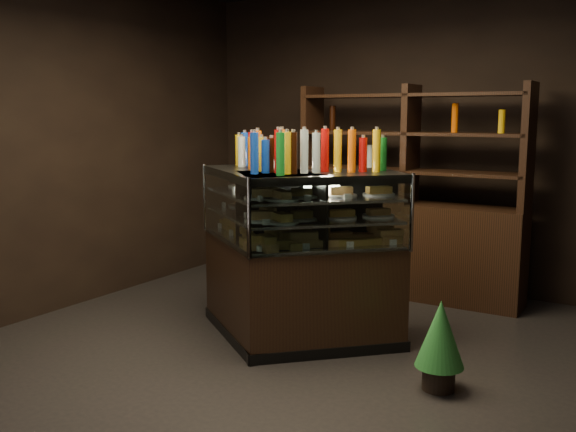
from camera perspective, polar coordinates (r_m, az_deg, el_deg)
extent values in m
plane|color=black|center=(4.60, 1.27, -13.05)|extent=(5.00, 5.00, 0.00)
cube|color=black|center=(6.54, 12.55, 6.83)|extent=(5.00, 0.02, 3.00)
cube|color=black|center=(5.93, -20.13, 6.29)|extent=(0.02, 5.00, 3.00)
cube|color=black|center=(4.85, 2.90, -7.08)|extent=(1.25, 1.24, 0.77)
cube|color=black|center=(4.95, 2.86, -10.90)|extent=(1.28, 1.28, 0.08)
cube|color=black|center=(4.68, 2.98, 3.50)|extent=(1.25, 1.24, 0.06)
cube|color=silver|center=(4.75, 2.93, -2.52)|extent=(1.18, 1.17, 0.02)
cube|color=silver|center=(4.72, 2.95, -0.38)|extent=(1.18, 1.17, 0.02)
cube|color=silver|center=(4.69, 2.97, 1.58)|extent=(1.18, 1.17, 0.02)
cube|color=white|center=(4.42, 4.04, 0.02)|extent=(0.84, 0.83, 0.54)
cylinder|color=silver|center=(4.63, 10.95, 0.29)|extent=(0.03, 0.03, 0.56)
cylinder|color=silver|center=(4.30, -3.50, -0.24)|extent=(0.03, 0.03, 0.56)
cube|color=black|center=(5.07, -2.36, -6.35)|extent=(1.29, 1.17, 0.77)
cube|color=black|center=(5.17, -2.34, -10.01)|extent=(1.33, 1.20, 0.08)
cube|color=black|center=(4.91, -2.43, 3.77)|extent=(1.29, 1.17, 0.06)
cube|color=silver|center=(4.98, -2.39, -1.98)|extent=(1.23, 1.10, 0.02)
cube|color=silver|center=(4.95, -2.41, 0.07)|extent=(1.23, 1.10, 0.02)
cube|color=silver|center=(4.93, -2.42, 1.93)|extent=(1.23, 1.10, 0.02)
cube|color=white|center=(4.85, -5.79, 0.80)|extent=(0.95, 0.70, 0.54)
cylinder|color=silver|center=(4.30, -3.50, -0.24)|extent=(0.03, 0.03, 0.56)
cylinder|color=silver|center=(5.41, -7.41, 1.63)|extent=(0.03, 0.03, 0.56)
cube|color=gold|center=(4.61, -2.87, -2.41)|extent=(0.19, 0.19, 0.06)
cube|color=gold|center=(4.64, -0.87, -2.32)|extent=(0.19, 0.19, 0.06)
cube|color=gold|center=(4.67, 1.10, -2.23)|extent=(0.19, 0.19, 0.06)
cube|color=gold|center=(4.72, 3.04, -2.14)|extent=(0.19, 0.19, 0.06)
cube|color=gold|center=(4.76, 4.94, -2.05)|extent=(0.19, 0.19, 0.06)
cube|color=gold|center=(4.82, 6.80, -1.96)|extent=(0.19, 0.19, 0.06)
cube|color=gold|center=(4.87, 8.61, -1.87)|extent=(0.19, 0.19, 0.06)
cylinder|color=white|center=(4.61, -2.37, -0.37)|extent=(0.24, 0.24, 0.01)
cube|color=gold|center=(4.61, -2.38, 0.06)|extent=(0.18, 0.18, 0.05)
cylinder|color=white|center=(4.68, 1.20, -0.23)|extent=(0.24, 0.24, 0.01)
cube|color=gold|center=(4.67, 1.21, 0.18)|extent=(0.18, 0.18, 0.05)
cylinder|color=white|center=(4.76, 4.67, -0.10)|extent=(0.24, 0.24, 0.01)
cube|color=gold|center=(4.75, 4.68, 0.31)|extent=(0.18, 0.18, 0.05)
cylinder|color=white|center=(4.86, 8.02, 0.02)|extent=(0.24, 0.24, 0.01)
cube|color=gold|center=(4.85, 8.03, 0.42)|extent=(0.18, 0.18, 0.05)
cylinder|color=white|center=(4.59, -2.39, 1.63)|extent=(0.24, 0.24, 0.02)
cube|color=gold|center=(4.59, -2.39, 2.06)|extent=(0.18, 0.18, 0.05)
cylinder|color=white|center=(4.65, 1.21, 1.74)|extent=(0.24, 0.24, 0.02)
cube|color=gold|center=(4.65, 1.21, 2.16)|extent=(0.18, 0.18, 0.05)
cylinder|color=white|center=(4.73, 4.70, 1.84)|extent=(0.24, 0.24, 0.02)
cube|color=gold|center=(4.73, 4.71, 2.25)|extent=(0.18, 0.18, 0.05)
cylinder|color=white|center=(4.83, 8.06, 1.92)|extent=(0.24, 0.24, 0.02)
cube|color=gold|center=(4.83, 8.07, 2.33)|extent=(0.18, 0.18, 0.05)
cube|color=gold|center=(5.42, -4.42, -0.68)|extent=(0.20, 0.18, 0.06)
cube|color=gold|center=(5.27, -3.88, -0.96)|extent=(0.20, 0.18, 0.06)
cube|color=gold|center=(5.12, -3.32, -1.26)|extent=(0.20, 0.18, 0.06)
cube|color=gold|center=(4.96, -2.71, -1.57)|extent=(0.20, 0.18, 0.06)
cube|color=gold|center=(4.81, -2.07, -1.91)|extent=(0.20, 0.18, 0.06)
cube|color=gold|center=(4.66, -1.39, -2.27)|extent=(0.20, 0.18, 0.06)
cube|color=gold|center=(4.51, -0.66, -2.65)|extent=(0.20, 0.18, 0.06)
cylinder|color=white|center=(5.36, -3.99, 0.94)|extent=(0.24, 0.24, 0.01)
cube|color=gold|center=(5.36, -3.99, 1.31)|extent=(0.19, 0.17, 0.05)
cylinder|color=white|center=(5.09, -2.96, 0.51)|extent=(0.24, 0.24, 0.01)
cube|color=gold|center=(5.08, -2.97, 0.89)|extent=(0.19, 0.17, 0.05)
cylinder|color=white|center=(4.81, -1.82, 0.02)|extent=(0.24, 0.24, 0.01)
cube|color=gold|center=(4.80, -1.82, 0.43)|extent=(0.19, 0.17, 0.05)
cylinder|color=white|center=(4.53, -0.54, -0.53)|extent=(0.24, 0.24, 0.01)
cube|color=gold|center=(4.53, -0.54, -0.10)|extent=(0.19, 0.17, 0.05)
cylinder|color=white|center=(5.34, -4.01, 2.67)|extent=(0.24, 0.24, 0.02)
cube|color=gold|center=(5.34, -4.01, 3.04)|extent=(0.19, 0.17, 0.05)
cylinder|color=white|center=(5.06, -2.98, 2.32)|extent=(0.24, 0.24, 0.02)
cube|color=gold|center=(5.06, -2.98, 2.71)|extent=(0.19, 0.17, 0.05)
cylinder|color=white|center=(4.79, -1.83, 1.94)|extent=(0.24, 0.24, 0.02)
cube|color=gold|center=(4.78, -1.83, 2.35)|extent=(0.19, 0.17, 0.05)
cylinder|color=white|center=(4.51, -0.54, 1.51)|extent=(0.24, 0.24, 0.02)
cube|color=gold|center=(4.51, -0.54, 1.94)|extent=(0.19, 0.17, 0.05)
cylinder|color=silver|center=(4.55, -3.00, 5.50)|extent=(0.06, 0.06, 0.28)
cylinder|color=silver|center=(4.55, -3.01, 7.38)|extent=(0.03, 0.03, 0.02)
cylinder|color=#B20C0A|center=(4.57, -1.88, 5.52)|extent=(0.06, 0.06, 0.28)
cylinder|color=silver|center=(4.56, -1.89, 7.40)|extent=(0.03, 0.03, 0.02)
cylinder|color=#D8590A|center=(4.59, -0.78, 5.53)|extent=(0.06, 0.06, 0.28)
cylinder|color=silver|center=(4.58, -0.79, 7.41)|extent=(0.03, 0.03, 0.02)
cylinder|color=yellow|center=(4.61, 0.31, 5.55)|extent=(0.06, 0.06, 0.28)
cylinder|color=silver|center=(4.60, 0.31, 7.42)|extent=(0.03, 0.03, 0.02)
cylinder|color=black|center=(4.63, 1.40, 5.56)|extent=(0.06, 0.06, 0.28)
cylinder|color=silver|center=(4.62, 1.40, 7.42)|extent=(0.03, 0.03, 0.02)
cylinder|color=#147223|center=(4.65, 2.47, 5.58)|extent=(0.06, 0.06, 0.28)
cylinder|color=silver|center=(4.64, 2.48, 7.42)|extent=(0.03, 0.03, 0.02)
cylinder|color=#0F38B2|center=(4.68, 3.53, 5.59)|extent=(0.06, 0.06, 0.28)
cylinder|color=silver|center=(4.67, 3.55, 7.42)|extent=(0.03, 0.03, 0.02)
cylinder|color=silver|center=(4.70, 4.58, 5.59)|extent=(0.06, 0.06, 0.28)
cylinder|color=silver|center=(4.70, 4.61, 7.42)|extent=(0.03, 0.03, 0.02)
cylinder|color=#B20C0A|center=(4.73, 5.62, 5.60)|extent=(0.06, 0.06, 0.28)
cylinder|color=silver|center=(4.72, 5.65, 7.42)|extent=(0.03, 0.03, 0.02)
cylinder|color=#D8590A|center=(4.76, 6.65, 5.60)|extent=(0.06, 0.06, 0.28)
cylinder|color=silver|center=(4.75, 6.68, 7.41)|extent=(0.03, 0.03, 0.02)
cylinder|color=yellow|center=(4.79, 7.66, 5.60)|extent=(0.06, 0.06, 0.28)
cylinder|color=silver|center=(4.78, 7.70, 7.40)|extent=(0.03, 0.03, 0.02)
cylinder|color=black|center=(4.82, 8.66, 5.60)|extent=(0.06, 0.06, 0.28)
cylinder|color=silver|center=(4.82, 8.71, 7.39)|extent=(0.03, 0.03, 0.02)
cylinder|color=silver|center=(5.36, -4.20, 6.02)|extent=(0.06, 0.06, 0.28)
cylinder|color=silver|center=(5.36, -4.22, 7.62)|extent=(0.03, 0.03, 0.02)
cylinder|color=#B20C0A|center=(5.28, -3.90, 5.98)|extent=(0.06, 0.06, 0.28)
cylinder|color=silver|center=(5.27, -3.92, 7.60)|extent=(0.03, 0.03, 0.02)
cylinder|color=#D8590A|center=(5.19, -3.60, 5.93)|extent=(0.06, 0.06, 0.28)
cylinder|color=silver|center=(5.19, -3.61, 7.58)|extent=(0.03, 0.03, 0.02)
cylinder|color=yellow|center=(5.11, -3.28, 5.88)|extent=(0.06, 0.06, 0.28)
cylinder|color=silver|center=(5.10, -3.30, 7.56)|extent=(0.03, 0.03, 0.02)
cylinder|color=black|center=(5.02, -2.95, 5.83)|extent=(0.06, 0.06, 0.28)
cylinder|color=silver|center=(5.02, -2.97, 7.54)|extent=(0.03, 0.03, 0.02)
cylinder|color=#147223|center=(4.94, -2.62, 5.78)|extent=(0.06, 0.06, 0.28)
cylinder|color=silver|center=(4.93, -2.63, 7.52)|extent=(0.03, 0.03, 0.02)
cylinder|color=#0F38B2|center=(4.85, -2.27, 5.72)|extent=(0.06, 0.06, 0.28)
cylinder|color=silver|center=(4.85, -2.28, 7.49)|extent=(0.03, 0.03, 0.02)
cylinder|color=silver|center=(4.77, -1.91, 5.67)|extent=(0.06, 0.06, 0.28)
cylinder|color=silver|center=(4.76, -1.92, 7.47)|extent=(0.03, 0.03, 0.02)
cylinder|color=#B20C0A|center=(4.69, -1.53, 5.61)|extent=(0.06, 0.06, 0.28)
cylinder|color=silver|center=(4.68, -1.54, 7.44)|extent=(0.03, 0.03, 0.02)
cylinder|color=#D8590A|center=(4.60, -1.14, 5.55)|extent=(0.06, 0.06, 0.28)
cylinder|color=silver|center=(4.60, -1.15, 7.41)|extent=(0.03, 0.03, 0.02)
cylinder|color=yellow|center=(4.52, -0.74, 5.48)|extent=(0.06, 0.06, 0.28)
cylinder|color=silver|center=(4.51, -0.75, 7.38)|extent=(0.03, 0.03, 0.02)
cylinder|color=black|center=(4.44, -0.33, 5.42)|extent=(0.06, 0.06, 0.28)
cylinder|color=silver|center=(4.43, -0.33, 7.35)|extent=(0.03, 0.03, 0.02)
cylinder|color=black|center=(4.30, 13.24, -13.81)|extent=(0.21, 0.21, 0.15)
cone|color=#195827|center=(4.19, 13.38, -10.13)|extent=(0.31, 0.31, 0.43)
cone|color=#195827|center=(4.15, 13.45, -8.28)|extent=(0.24, 0.24, 0.30)
cube|color=black|center=(6.26, 10.56, -2.89)|extent=(2.16, 0.43, 0.90)
cube|color=black|center=(6.58, 2.18, 6.62)|extent=(0.06, 0.38, 1.10)
cube|color=black|center=(6.13, 10.83, 6.29)|extent=(0.06, 0.38, 1.10)
cube|color=black|center=(5.85, 20.56, 5.75)|extent=(0.06, 0.38, 1.10)
cube|color=black|center=(6.15, 10.76, 3.96)|extent=(2.12, 0.39, 0.03)
cube|color=black|center=(6.13, 10.86, 7.22)|extent=(2.12, 0.39, 0.03)
cube|color=black|center=(6.13, 10.96, 10.49)|extent=(2.12, 0.39, 0.03)
cylinder|color=silver|center=(6.47, 3.95, 5.45)|extent=(0.06, 0.06, 0.22)
cylinder|color=#B20C0A|center=(6.30, 7.29, 5.30)|extent=(0.06, 0.06, 0.22)
cylinder|color=#D8590A|center=(6.14, 10.80, 5.12)|extent=(0.06, 0.06, 0.22)
cylinder|color=yellow|center=(6.01, 14.48, 4.91)|extent=(0.06, 0.06, 0.22)
cylinder|color=black|center=(5.90, 18.30, 4.67)|extent=(0.06, 0.06, 0.22)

